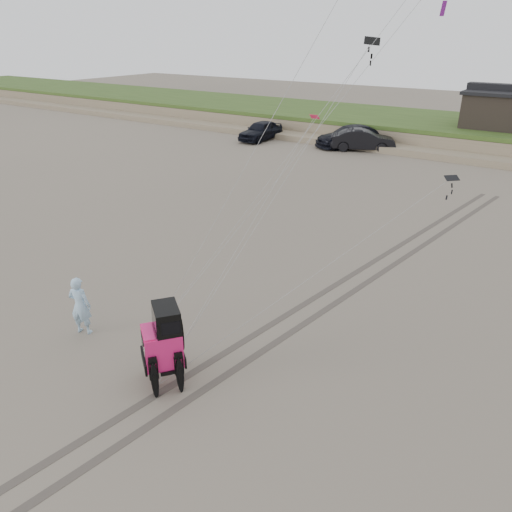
{
  "coord_description": "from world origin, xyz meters",
  "views": [
    {
      "loc": [
        8.49,
        -8.58,
        8.93
      ],
      "look_at": [
        0.66,
        3.0,
        2.6
      ],
      "focal_mm": 35.0,
      "sensor_mm": 36.0,
      "label": 1
    }
  ],
  "objects_px": {
    "cabin": "(507,108)",
    "truck_a": "(261,131)",
    "man": "(80,306)",
    "jeep": "(163,353)",
    "truck_c": "(350,136)",
    "truck_b": "(363,140)"
  },
  "relations": [
    {
      "from": "man",
      "to": "cabin",
      "type": "bearing_deg",
      "value": -119.62
    },
    {
      "from": "truck_a",
      "to": "truck_c",
      "type": "relative_size",
      "value": 0.83
    },
    {
      "from": "truck_a",
      "to": "jeep",
      "type": "distance_m",
      "value": 33.75
    },
    {
      "from": "truck_b",
      "to": "truck_c",
      "type": "height_order",
      "value": "truck_c"
    },
    {
      "from": "truck_a",
      "to": "man",
      "type": "distance_m",
      "value": 31.71
    },
    {
      "from": "truck_b",
      "to": "jeep",
      "type": "relative_size",
      "value": 1.02
    },
    {
      "from": "truck_a",
      "to": "jeep",
      "type": "relative_size",
      "value": 0.98
    },
    {
      "from": "cabin",
      "to": "truck_a",
      "type": "bearing_deg",
      "value": -155.94
    },
    {
      "from": "jeep",
      "to": "man",
      "type": "bearing_deg",
      "value": -147.75
    },
    {
      "from": "truck_b",
      "to": "man",
      "type": "bearing_deg",
      "value": 160.01
    },
    {
      "from": "cabin",
      "to": "truck_a",
      "type": "xyz_separation_m",
      "value": [
        -18.31,
        -8.18,
        -2.4
      ]
    },
    {
      "from": "truck_a",
      "to": "cabin",
      "type": "bearing_deg",
      "value": 24.44
    },
    {
      "from": "jeep",
      "to": "man",
      "type": "relative_size",
      "value": 2.56
    },
    {
      "from": "truck_a",
      "to": "man",
      "type": "height_order",
      "value": "man"
    },
    {
      "from": "truck_a",
      "to": "man",
      "type": "xyz_separation_m",
      "value": [
        12.49,
        -29.15,
        0.15
      ]
    },
    {
      "from": "truck_b",
      "to": "truck_c",
      "type": "xyz_separation_m",
      "value": [
        -1.49,
        0.74,
        0.02
      ]
    },
    {
      "from": "cabin",
      "to": "truck_a",
      "type": "distance_m",
      "value": 20.2
    },
    {
      "from": "jeep",
      "to": "cabin",
      "type": "bearing_deg",
      "value": 124.46
    },
    {
      "from": "cabin",
      "to": "jeep",
      "type": "height_order",
      "value": "cabin"
    },
    {
      "from": "truck_a",
      "to": "jeep",
      "type": "xyz_separation_m",
      "value": [
        16.4,
        -29.5,
        0.1
      ]
    },
    {
      "from": "truck_b",
      "to": "man",
      "type": "distance_m",
      "value": 30.5
    },
    {
      "from": "cabin",
      "to": "man",
      "type": "xyz_separation_m",
      "value": [
        -5.83,
        -37.33,
        -2.25
      ]
    }
  ]
}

